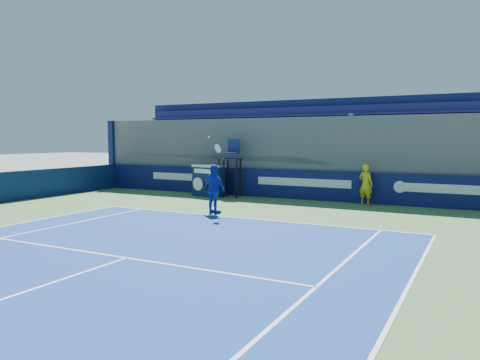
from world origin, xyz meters
The scene contains 6 objects.
ball_person centered at (2.61, 16.70, 0.78)m, with size 0.56×0.37×1.54m, color yellow.
back_hoarding centered at (0.00, 17.10, 0.60)m, with size 20.40×0.21×1.20m.
match_clock centered at (-3.99, 16.19, 0.74)m, with size 1.44×0.96×1.40m.
umpire_chair centered at (-2.94, 16.42, 1.53)m, with size 0.82×0.82×2.48m.
tennis_player centered at (-1.35, 12.24, 0.84)m, with size 1.03×0.66×2.57m.
stadium_seating centered at (0.00, 19.15, 1.83)m, with size 21.00×4.05×4.40m.
Camera 1 is at (6.53, -0.97, 2.50)m, focal length 35.00 mm.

